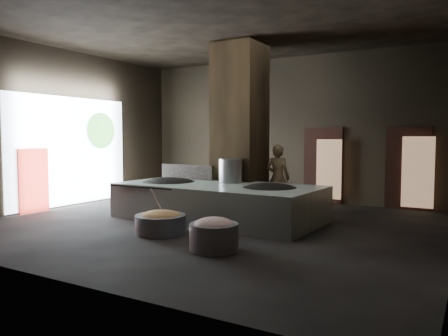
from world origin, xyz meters
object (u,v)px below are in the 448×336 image
Objects in this scene: wok_left at (169,186)px; veg_basin at (161,224)px; meat_basin at (214,237)px; cook at (278,178)px; hearth_platform at (218,202)px; wok_right at (270,192)px; stock_pot at (231,172)px.

wok_left reaches higher than veg_basin.
wok_left is 1.78× the size of meat_basin.
wok_left is at bearing 37.57° from cook.
hearth_platform is 5.65× the size of meat_basin.
wok_right is 2.25× the size of stock_pot.
meat_basin is at bearing -87.93° from wok_right.
stock_pot is at bearing 21.80° from wok_left.
wok_right is 2.59m from veg_basin.
veg_basin is (-1.58, -1.97, -0.56)m from wok_right.
wok_left reaches higher than wok_right.
wok_left is 2.95m from cook.
stock_pot reaches higher than wok_right.
stock_pot reaches higher than wok_left.
cook is at bearing 75.65° from veg_basin.
cook is (-0.60, 1.86, 0.15)m from wok_right.
wok_left reaches higher than hearth_platform.
veg_basin is at bearing -96.46° from stock_pot.
wok_right reaches higher than meat_basin.
meat_basin is (2.89, -2.48, -0.51)m from wok_left.
wok_right is at bearing 2.05° from wok_left.
wok_right is at bearing 92.07° from meat_basin.
wok_right is at bearing 51.31° from veg_basin.
hearth_platform is 2.73× the size of cook.
wok_right is 0.80× the size of cook.
hearth_platform is at bearing 119.73° from meat_basin.
veg_basin is (-0.23, -1.92, -0.23)m from hearth_platform.
hearth_platform is 2.11m from cook.
stock_pot reaches higher than veg_basin.
hearth_platform is 4.67× the size of veg_basin.
wok_right reaches higher than hearth_platform.
wok_right is at bearing 103.73° from cook.
meat_basin is (1.67, -0.60, 0.04)m from veg_basin.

